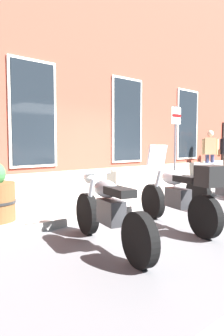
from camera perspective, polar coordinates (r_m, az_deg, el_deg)
ground_plane at (r=6.81m, az=7.64°, el=-7.39°), size 140.00×140.00×0.00m
sidewalk at (r=7.63m, az=0.69°, el=-5.53°), size 27.69×2.43×0.14m
brick_pub_facade at (r=12.16m, az=-15.97°, el=23.64°), size 21.69×7.17×10.87m
motorcycle_grey_naked at (r=4.18m, az=-0.62°, el=-8.07°), size 0.76×2.09×0.98m
motorcycle_silver_touring at (r=5.21m, az=12.42°, el=-4.73°), size 0.88×1.99×1.37m
pedestrian_tan_coat at (r=11.92m, az=17.58°, el=2.96°), size 0.49×0.54×1.74m
parking_sign at (r=8.45m, az=11.58°, el=5.78°), size 0.36×0.07×2.24m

